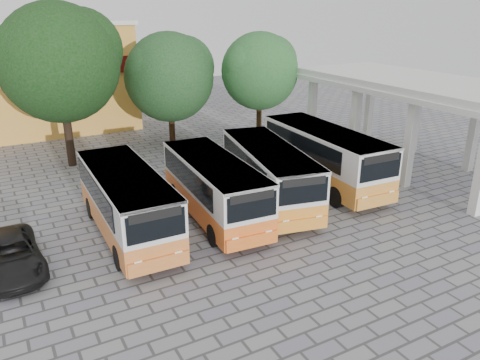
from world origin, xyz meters
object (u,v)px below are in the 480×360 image
bus_far_left (127,200)px  bus_centre_right (269,172)px  bus_far_right (324,154)px  bus_centre_left (214,185)px  parked_car (10,255)px

bus_far_left → bus_centre_right: 7.16m
bus_far_right → bus_centre_right: bearing=-167.4°
bus_centre_left → bus_far_right: 7.18m
bus_centre_left → bus_centre_right: (3.14, 0.26, 0.05)m
bus_far_left → parked_car: bearing=-170.8°
bus_centre_right → parked_car: (-11.87, -0.77, -1.06)m
bus_centre_left → parked_car: bearing=-172.9°
bus_centre_left → bus_far_right: (7.12, 0.96, 0.18)m
bus_far_left → bus_far_right: bearing=4.8°
bus_centre_left → bus_centre_right: 3.15m
parked_car → bus_far_right: bearing=2.3°
bus_far_left → bus_centre_right: bus_centre_right is taller
bus_far_left → parked_car: bus_far_left is taller
bus_centre_left → parked_car: bus_centre_left is taller
bus_centre_left → bus_far_left: bearing=-179.0°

